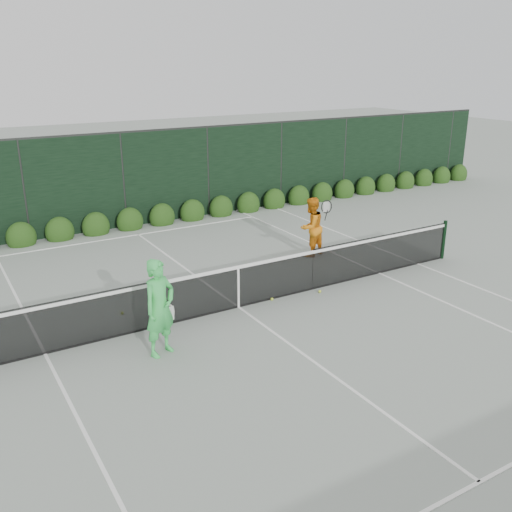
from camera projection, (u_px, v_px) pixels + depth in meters
ground at (239, 307)px, 12.57m from camera, size 80.00×80.00×0.00m
tennis_net at (237, 285)px, 12.38m from camera, size 12.90×0.10×1.07m
player_woman at (160, 308)px, 10.32m from camera, size 0.79×0.66×1.85m
player_man at (311, 227)px, 15.63m from camera, size 0.97×0.82×1.64m
court_lines at (239, 307)px, 12.56m from camera, size 11.03×23.83×0.01m
windscreen_fence at (314, 283)px, 9.87m from camera, size 32.00×21.07×3.06m
hedge_row at (130, 222)px, 18.29m from camera, size 31.66×0.65×0.94m
tennis_balls at (241, 301)px, 12.82m from camera, size 4.43×1.28×0.07m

